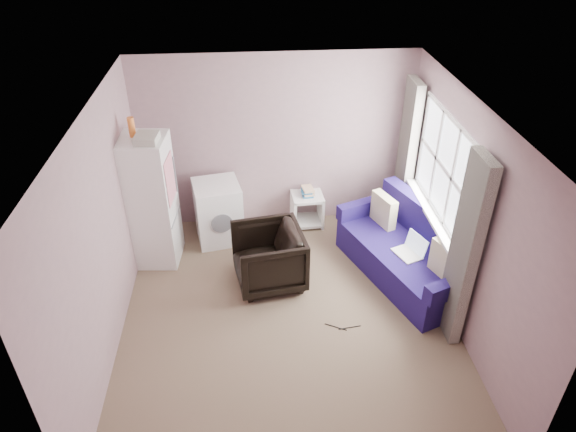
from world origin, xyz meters
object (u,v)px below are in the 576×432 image
fridge (150,201)px  side_table (307,207)px  armchair (268,255)px  washing_machine (218,211)px  sofa (410,253)px

fridge → side_table: 2.27m
armchair → side_table: (0.63, 1.29, -0.13)m
armchair → washing_machine: size_ratio=0.97×
fridge → washing_machine: 1.01m
washing_machine → fridge: bearing=-165.5°
sofa → side_table: bearing=110.9°
fridge → side_table: bearing=22.2°
washing_machine → side_table: size_ratio=1.42×
armchair → washing_machine: washing_machine is taller
side_table → sofa: size_ratio=0.28×
side_table → sofa: (1.17, -1.28, 0.04)m
armchair → fridge: (-1.46, 0.63, 0.47)m
armchair → fridge: fridge is taller
fridge → sofa: bearing=-6.0°
fridge → side_table: size_ratio=3.27×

